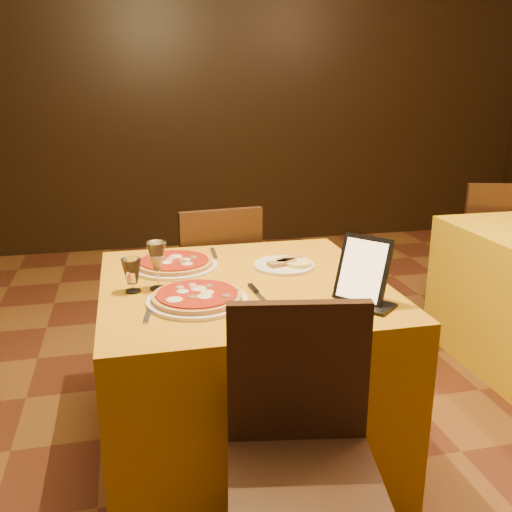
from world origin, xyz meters
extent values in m
cube|color=#5E2D19|center=(0.00, 0.00, -0.01)|extent=(6.00, 7.00, 0.01)
cube|color=black|center=(0.00, 3.50, 1.40)|extent=(6.00, 0.01, 2.80)
cube|color=#C4830C|center=(-0.52, 0.26, 0.38)|extent=(1.10, 1.10, 0.75)
cylinder|color=white|center=(-0.72, 0.08, 0.76)|extent=(0.36, 0.36, 0.01)
cylinder|color=#AD4C23|center=(-0.72, 0.08, 0.77)|extent=(0.33, 0.33, 0.02)
cylinder|color=white|center=(-0.76, 0.50, 0.76)|extent=(0.36, 0.36, 0.01)
cylinder|color=#AD4C23|center=(-0.76, 0.50, 0.77)|extent=(0.33, 0.33, 0.02)
cylinder|color=white|center=(-0.31, 0.40, 0.76)|extent=(0.26, 0.26, 0.01)
cylinder|color=olive|center=(-0.31, 0.40, 0.77)|extent=(0.16, 0.16, 0.02)
cube|color=black|center=(-0.14, -0.04, 0.87)|extent=(0.20, 0.21, 0.23)
cube|color=silver|center=(-0.49, 0.07, 0.75)|extent=(0.04, 0.25, 0.01)
cube|color=silver|center=(-0.90, 0.00, 0.75)|extent=(0.05, 0.17, 0.01)
cube|color=#AAAAB1|center=(-0.57, 0.66, 0.75)|extent=(0.03, 0.18, 0.01)
camera|label=1|loc=(-0.95, -1.83, 1.51)|focal=40.00mm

